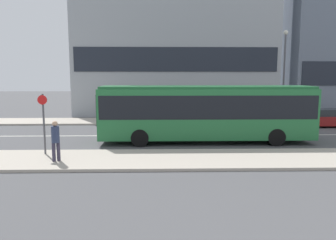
% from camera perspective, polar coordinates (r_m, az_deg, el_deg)
% --- Properties ---
extents(ground_plane, '(120.00, 120.00, 0.00)m').
position_cam_1_polar(ground_plane, '(21.06, -5.13, -2.72)').
color(ground_plane, '#4F4F51').
extents(sidewalk_near, '(44.00, 3.50, 0.13)m').
position_cam_1_polar(sidewalk_near, '(14.96, -6.68, -6.83)').
color(sidewalk_near, '#B2A899').
rests_on(sidewalk_near, ground_plane).
extents(sidewalk_far, '(44.00, 3.50, 0.13)m').
position_cam_1_polar(sidewalk_far, '(27.21, -4.29, -0.19)').
color(sidewalk_far, '#B2A899').
rests_on(sidewalk_far, ground_plane).
extents(lane_centerline, '(41.80, 0.16, 0.01)m').
position_cam_1_polar(lane_centerline, '(21.06, -5.13, -2.71)').
color(lane_centerline, silver).
rests_on(lane_centerline, ground_plane).
extents(apartment_block_left_tower, '(19.30, 4.69, 19.16)m').
position_cam_1_polar(apartment_block_left_tower, '(33.01, 1.25, 17.80)').
color(apartment_block_left_tower, '#9EA3A8').
rests_on(apartment_block_left_tower, ground_plane).
extents(city_bus, '(12.03, 2.60, 3.24)m').
position_cam_1_polar(city_bus, '(18.81, 6.58, 1.74)').
color(city_bus, '#236B38').
rests_on(city_bus, ground_plane).
extents(parked_car_0, '(4.56, 1.72, 1.33)m').
position_cam_1_polar(parked_car_0, '(27.31, 25.80, 0.28)').
color(parked_car_0, maroon).
rests_on(parked_car_0, ground_plane).
extents(pedestrian_near_stop, '(0.34, 0.34, 1.76)m').
position_cam_1_polar(pedestrian_near_stop, '(14.92, -19.00, -3.03)').
color(pedestrian_near_stop, '#383347').
rests_on(pedestrian_near_stop, sidewalk_near).
extents(bus_stop_sign, '(0.44, 0.12, 2.84)m').
position_cam_1_polar(bus_stop_sign, '(16.36, -20.85, 0.10)').
color(bus_stop_sign, '#4C4C51').
rests_on(bus_stop_sign, sidewalk_near).
extents(street_lamp, '(0.36, 0.36, 7.17)m').
position_cam_1_polar(street_lamp, '(27.57, 19.59, 8.70)').
color(street_lamp, '#4C4C51').
rests_on(street_lamp, sidewalk_far).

